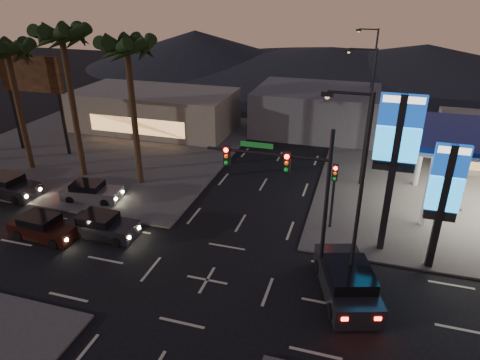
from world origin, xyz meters
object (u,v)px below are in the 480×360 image
(traffic_signal_mast, at_px, (291,181))
(car_lane_b_front, at_px, (91,192))
(pylon_sign_tall, at_px, (397,144))
(pylon_sign_short, at_px, (445,189))
(car_lane_a_front, at_px, (102,226))
(suv_station, at_px, (347,281))
(car_lane_b_mid, at_px, (9,186))
(car_lane_a_mid, at_px, (44,227))

(traffic_signal_mast, xyz_separation_m, car_lane_b_front, (-14.67, 4.02, -4.60))
(pylon_sign_tall, relative_size, pylon_sign_short, 1.29)
(pylon_sign_short, bearing_deg, pylon_sign_tall, 158.20)
(car_lane_a_front, distance_m, suv_station, 14.51)
(car_lane_a_front, relative_size, suv_station, 0.76)
(car_lane_a_front, bearing_deg, suv_station, -5.32)
(car_lane_b_mid, bearing_deg, pylon_sign_short, -1.00)
(pylon_sign_tall, bearing_deg, traffic_signal_mast, -143.48)
(car_lane_a_front, xyz_separation_m, car_lane_b_front, (-3.37, 3.79, -0.02))
(pylon_sign_short, distance_m, suv_station, 6.68)
(pylon_sign_tall, distance_m, car_lane_a_front, 17.36)
(pylon_sign_short, height_order, car_lane_a_front, pylon_sign_short)
(pylon_sign_tall, bearing_deg, car_lane_a_mid, -167.08)
(pylon_sign_tall, relative_size, car_lane_b_mid, 1.90)
(pylon_sign_tall, distance_m, traffic_signal_mast, 6.02)
(car_lane_a_front, bearing_deg, pylon_sign_short, 6.99)
(car_lane_a_front, distance_m, car_lane_b_front, 5.07)
(pylon_sign_tall, relative_size, suv_station, 1.59)
(pylon_sign_tall, xyz_separation_m, traffic_signal_mast, (-4.74, -3.51, -1.17))
(car_lane_a_front, height_order, car_lane_a_mid, car_lane_a_front)
(pylon_sign_tall, distance_m, car_lane_a_mid, 20.62)
(traffic_signal_mast, bearing_deg, pylon_sign_tall, 36.52)
(car_lane_a_front, xyz_separation_m, car_lane_a_mid, (-3.25, -1.15, -0.00))
(pylon_sign_short, distance_m, traffic_signal_mast, 7.69)
(car_lane_a_mid, distance_m, car_lane_b_mid, 7.34)
(car_lane_a_mid, bearing_deg, traffic_signal_mast, 3.59)
(car_lane_a_mid, distance_m, suv_station, 17.70)
(pylon_sign_tall, xyz_separation_m, pylon_sign_short, (2.50, -1.00, -1.74))
(pylon_sign_short, xyz_separation_m, suv_station, (-4.10, -3.62, -3.84))
(car_lane_a_mid, height_order, car_lane_b_mid, car_lane_b_mid)
(traffic_signal_mast, relative_size, car_lane_a_front, 1.86)
(car_lane_a_mid, height_order, car_lane_b_front, car_lane_a_mid)
(car_lane_a_front, xyz_separation_m, suv_station, (14.45, -1.35, 0.17))
(pylon_sign_tall, distance_m, car_lane_b_mid, 26.14)
(pylon_sign_tall, height_order, car_lane_a_front, pylon_sign_tall)
(pylon_sign_tall, relative_size, traffic_signal_mast, 1.12)
(pylon_sign_tall, bearing_deg, pylon_sign_short, -21.80)
(car_lane_a_mid, relative_size, car_lane_b_mid, 0.92)
(pylon_sign_tall, height_order, car_lane_b_mid, pylon_sign_tall)
(traffic_signal_mast, distance_m, car_lane_b_mid, 21.46)
(car_lane_b_mid, bearing_deg, car_lane_a_mid, -32.26)
(pylon_sign_tall, xyz_separation_m, suv_station, (-1.60, -4.62, -5.58))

